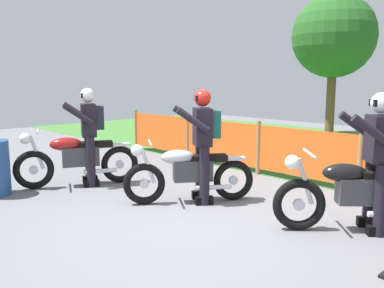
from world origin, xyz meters
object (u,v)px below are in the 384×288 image
(motorcycle_lead, at_px, (77,158))
(rider_trailing, at_px, (203,139))
(rider_lead, at_px, (89,131))
(motorcycle_third, at_px, (357,193))
(rider_third, at_px, (379,154))
(motorcycle_trailing, at_px, (189,173))

(motorcycle_lead, distance_m, rider_trailing, 2.40)
(rider_lead, bearing_deg, motorcycle_third, 131.10)
(motorcycle_lead, height_order, rider_third, rider_third)
(motorcycle_trailing, bearing_deg, rider_third, 142.78)
(motorcycle_trailing, distance_m, rider_third, 2.62)
(rider_third, bearing_deg, rider_lead, -27.21)
(rider_trailing, bearing_deg, motorcycle_trailing, 0.51)
(motorcycle_trailing, relative_size, rider_third, 1.01)
(motorcycle_trailing, relative_size, motorcycle_third, 1.11)
(rider_lead, bearing_deg, motorcycle_lead, 0.51)
(motorcycle_third, bearing_deg, rider_lead, -28.57)
(rider_third, bearing_deg, motorcycle_trailing, -25.66)
(rider_trailing, distance_m, rider_third, 2.40)
(motorcycle_lead, bearing_deg, motorcycle_third, 133.29)
(rider_lead, relative_size, rider_trailing, 1.00)
(motorcycle_lead, xyz_separation_m, rider_trailing, (2.16, 0.93, 0.47))
(motorcycle_trailing, bearing_deg, rider_lead, -40.76)
(motorcycle_trailing, relative_size, rider_lead, 1.01)
(motorcycle_trailing, xyz_separation_m, motorcycle_third, (2.27, 0.68, 0.02))
(rider_third, bearing_deg, motorcycle_lead, -25.16)
(rider_lead, bearing_deg, rider_third, 132.46)
(motorcycle_third, bearing_deg, rider_third, -179.49)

